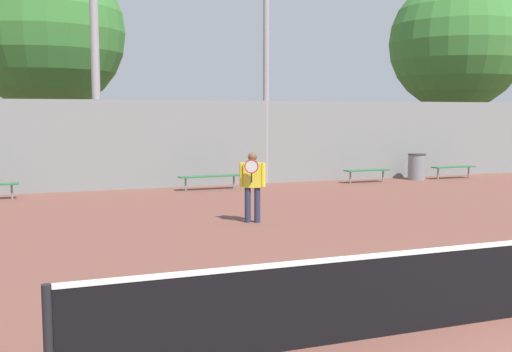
{
  "coord_description": "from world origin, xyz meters",
  "views": [
    {
      "loc": [
        -5.65,
        -5.59,
        2.5
      ],
      "look_at": [
        -0.53,
        8.3,
        0.93
      ],
      "focal_mm": 42.0,
      "sensor_mm": 36.0,
      "label": 1
    }
  ],
  "objects_px": {
    "tree_green_tall": "(46,33)",
    "tree_green_broad": "(457,43)",
    "bench_courtside_near": "(454,168)",
    "light_pole_near_left": "(266,5)",
    "light_pole_center_back": "(94,17)",
    "bench_adjacent_court": "(210,177)",
    "trash_bin": "(417,167)",
    "bench_courtside_far": "(367,171)",
    "tennis_player": "(252,183)"
  },
  "relations": [
    {
      "from": "tree_green_tall",
      "to": "tree_green_broad",
      "type": "bearing_deg",
      "value": -8.88
    },
    {
      "from": "bench_courtside_near",
      "to": "tree_green_tall",
      "type": "relative_size",
      "value": 0.19
    },
    {
      "from": "light_pole_near_left",
      "to": "light_pole_center_back",
      "type": "distance_m",
      "value": 5.84
    },
    {
      "from": "bench_adjacent_court",
      "to": "light_pole_center_back",
      "type": "distance_m",
      "value": 6.23
    },
    {
      "from": "trash_bin",
      "to": "tree_green_broad",
      "type": "bearing_deg",
      "value": 41.98
    },
    {
      "from": "bench_courtside_far",
      "to": "tree_green_broad",
      "type": "height_order",
      "value": "tree_green_broad"
    },
    {
      "from": "light_pole_near_left",
      "to": "light_pole_center_back",
      "type": "relative_size",
      "value": 1.07
    },
    {
      "from": "light_pole_center_back",
      "to": "tree_green_broad",
      "type": "xyz_separation_m",
      "value": [
        17.24,
        4.11,
        0.3
      ]
    },
    {
      "from": "bench_courtside_far",
      "to": "tree_green_broad",
      "type": "bearing_deg",
      "value": 33.9
    },
    {
      "from": "trash_bin",
      "to": "tree_green_broad",
      "type": "relative_size",
      "value": 0.11
    },
    {
      "from": "bench_adjacent_court",
      "to": "light_pole_center_back",
      "type": "height_order",
      "value": "light_pole_center_back"
    },
    {
      "from": "tennis_player",
      "to": "bench_courtside_far",
      "type": "distance_m",
      "value": 8.82
    },
    {
      "from": "bench_courtside_near",
      "to": "bench_adjacent_court",
      "type": "xyz_separation_m",
      "value": [
        -9.6,
        0.0,
        0.0
      ]
    },
    {
      "from": "light_pole_near_left",
      "to": "trash_bin",
      "type": "bearing_deg",
      "value": -9.7
    },
    {
      "from": "bench_courtside_far",
      "to": "light_pole_center_back",
      "type": "relative_size",
      "value": 0.18
    },
    {
      "from": "bench_courtside_far",
      "to": "tree_green_broad",
      "type": "distance_m",
      "value": 11.05
    },
    {
      "from": "bench_adjacent_court",
      "to": "light_pole_center_back",
      "type": "xyz_separation_m",
      "value": [
        -3.39,
        1.28,
        5.06
      ]
    },
    {
      "from": "bench_courtside_far",
      "to": "trash_bin",
      "type": "relative_size",
      "value": 1.72
    },
    {
      "from": "light_pole_near_left",
      "to": "trash_bin",
      "type": "relative_size",
      "value": 10.47
    },
    {
      "from": "bench_adjacent_court",
      "to": "tree_green_broad",
      "type": "xyz_separation_m",
      "value": [
        13.85,
        5.39,
        5.37
      ]
    },
    {
      "from": "tree_green_tall",
      "to": "tennis_player",
      "type": "bearing_deg",
      "value": -74.18
    },
    {
      "from": "bench_courtside_far",
      "to": "tree_green_tall",
      "type": "relative_size",
      "value": 0.18
    },
    {
      "from": "bench_courtside_far",
      "to": "trash_bin",
      "type": "height_order",
      "value": "trash_bin"
    },
    {
      "from": "trash_bin",
      "to": "tennis_player",
      "type": "bearing_deg",
      "value": -145.05
    },
    {
      "from": "bench_courtside_near",
      "to": "trash_bin",
      "type": "relative_size",
      "value": 1.81
    },
    {
      "from": "bench_adjacent_court",
      "to": "light_pole_center_back",
      "type": "relative_size",
      "value": 0.21
    },
    {
      "from": "bench_courtside_near",
      "to": "tree_green_broad",
      "type": "xyz_separation_m",
      "value": [
        4.25,
        5.39,
        5.37
      ]
    },
    {
      "from": "light_pole_near_left",
      "to": "tree_green_broad",
      "type": "relative_size",
      "value": 1.13
    },
    {
      "from": "tennis_player",
      "to": "trash_bin",
      "type": "relative_size",
      "value": 1.64
    },
    {
      "from": "light_pole_near_left",
      "to": "tree_green_broad",
      "type": "bearing_deg",
      "value": 20.29
    },
    {
      "from": "light_pole_near_left",
      "to": "bench_courtside_far",
      "type": "bearing_deg",
      "value": -18.68
    },
    {
      "from": "trash_bin",
      "to": "tree_green_broad",
      "type": "xyz_separation_m",
      "value": [
        5.78,
        5.2,
        5.3
      ]
    },
    {
      "from": "bench_adjacent_court",
      "to": "tree_green_broad",
      "type": "bearing_deg",
      "value": 21.27
    },
    {
      "from": "bench_courtside_near",
      "to": "tree_green_broad",
      "type": "bearing_deg",
      "value": 51.73
    },
    {
      "from": "light_pole_center_back",
      "to": "tree_green_broad",
      "type": "distance_m",
      "value": 17.73
    },
    {
      "from": "light_pole_near_left",
      "to": "bench_adjacent_court",
      "type": "bearing_deg",
      "value": -154.24
    },
    {
      "from": "light_pole_center_back",
      "to": "trash_bin",
      "type": "height_order",
      "value": "light_pole_center_back"
    },
    {
      "from": "tennis_player",
      "to": "light_pole_center_back",
      "type": "relative_size",
      "value": 0.17
    },
    {
      "from": "tennis_player",
      "to": "tree_green_broad",
      "type": "xyz_separation_m",
      "value": [
        14.53,
        11.32,
        4.88
      ]
    },
    {
      "from": "bench_courtside_near",
      "to": "light_pole_near_left",
      "type": "distance_m",
      "value": 9.3
    },
    {
      "from": "light_pole_near_left",
      "to": "light_pole_center_back",
      "type": "height_order",
      "value": "light_pole_near_left"
    },
    {
      "from": "light_pole_center_back",
      "to": "bench_adjacent_court",
      "type": "bearing_deg",
      "value": -20.69
    },
    {
      "from": "bench_courtside_near",
      "to": "bench_adjacent_court",
      "type": "height_order",
      "value": "same"
    },
    {
      "from": "bench_courtside_far",
      "to": "bench_adjacent_court",
      "type": "distance_m",
      "value": 5.83
    },
    {
      "from": "trash_bin",
      "to": "tree_green_broad",
      "type": "distance_m",
      "value": 9.41
    },
    {
      "from": "tennis_player",
      "to": "bench_adjacent_court",
      "type": "distance_m",
      "value": 5.98
    },
    {
      "from": "trash_bin",
      "to": "light_pole_near_left",
      "type": "bearing_deg",
      "value": 170.3
    },
    {
      "from": "tennis_player",
      "to": "tree_green_tall",
      "type": "relative_size",
      "value": 0.18
    },
    {
      "from": "tennis_player",
      "to": "light_pole_center_back",
      "type": "bearing_deg",
      "value": 135.04
    },
    {
      "from": "bench_courtside_far",
      "to": "light_pole_near_left",
      "type": "relative_size",
      "value": 0.16
    }
  ]
}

